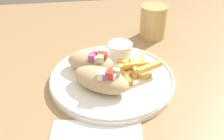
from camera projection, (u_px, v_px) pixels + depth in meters
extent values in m
cube|color=#9E7A51|center=(120.00, 89.00, 0.64)|extent=(1.15, 1.15, 0.04)
cylinder|color=#9E7A51|center=(201.00, 79.00, 1.33)|extent=(0.06, 0.06, 0.74)
cube|color=white|center=(96.00, 140.00, 0.48)|extent=(0.18, 0.12, 0.00)
cylinder|color=white|center=(112.00, 79.00, 0.63)|extent=(0.30, 0.30, 0.01)
torus|color=white|center=(112.00, 76.00, 0.62)|extent=(0.29, 0.29, 0.01)
ellipsoid|color=tan|center=(101.00, 79.00, 0.58)|extent=(0.15, 0.14, 0.05)
cube|color=white|center=(112.00, 76.00, 0.55)|extent=(0.02, 0.02, 0.02)
cube|color=red|center=(110.00, 75.00, 0.54)|extent=(0.02, 0.02, 0.02)
cube|color=#B7D693|center=(117.00, 72.00, 0.55)|extent=(0.02, 0.02, 0.01)
cube|color=#A34C84|center=(105.00, 76.00, 0.54)|extent=(0.01, 0.01, 0.01)
cube|color=silver|center=(101.00, 75.00, 0.55)|extent=(0.02, 0.02, 0.02)
ellipsoid|color=tan|center=(90.00, 62.00, 0.64)|extent=(0.13, 0.11, 0.05)
cube|color=silver|center=(101.00, 52.00, 0.63)|extent=(0.02, 0.02, 0.02)
cube|color=red|center=(95.00, 55.00, 0.63)|extent=(0.02, 0.02, 0.01)
cube|color=white|center=(97.00, 60.00, 0.61)|extent=(0.01, 0.01, 0.01)
cube|color=#A34C84|center=(92.00, 57.00, 0.60)|extent=(0.02, 0.02, 0.01)
cube|color=#B7D693|center=(100.00, 59.00, 0.60)|extent=(0.02, 0.02, 0.01)
cube|color=red|center=(104.00, 56.00, 0.61)|extent=(0.02, 0.02, 0.01)
cube|color=red|center=(104.00, 54.00, 0.63)|extent=(0.02, 0.02, 0.01)
cube|color=gold|center=(136.00, 71.00, 0.64)|extent=(0.07, 0.05, 0.01)
cube|color=gold|center=(140.00, 69.00, 0.64)|extent=(0.05, 0.08, 0.01)
cube|color=#E5B251|center=(133.00, 72.00, 0.63)|extent=(0.07, 0.06, 0.01)
cube|color=gold|center=(125.00, 75.00, 0.62)|extent=(0.02, 0.07, 0.01)
cube|color=#E5B251|center=(132.00, 65.00, 0.66)|extent=(0.07, 0.05, 0.01)
cube|color=#E5B251|center=(138.00, 71.00, 0.63)|extent=(0.07, 0.03, 0.01)
cube|color=gold|center=(136.00, 70.00, 0.64)|extent=(0.03, 0.06, 0.01)
cube|color=#E5B251|center=(133.00, 65.00, 0.63)|extent=(0.01, 0.06, 0.01)
cube|color=#E5B251|center=(141.00, 61.00, 0.65)|extent=(0.03, 0.06, 0.01)
cube|color=#E5B251|center=(150.00, 67.00, 0.60)|extent=(0.07, 0.04, 0.01)
cube|color=gold|center=(136.00, 65.00, 0.62)|extent=(0.06, 0.01, 0.01)
cube|color=gold|center=(135.00, 68.00, 0.63)|extent=(0.06, 0.02, 0.01)
cylinder|color=white|center=(120.00, 50.00, 0.69)|extent=(0.06, 0.06, 0.04)
cylinder|color=white|center=(120.00, 45.00, 0.68)|extent=(0.05, 0.05, 0.01)
torus|color=white|center=(120.00, 44.00, 0.68)|extent=(0.07, 0.07, 0.00)
cylinder|color=tan|center=(153.00, 21.00, 0.80)|extent=(0.08, 0.08, 0.10)
cylinder|color=silver|center=(153.00, 26.00, 0.81)|extent=(0.07, 0.07, 0.06)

